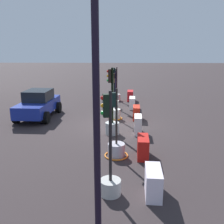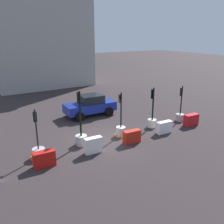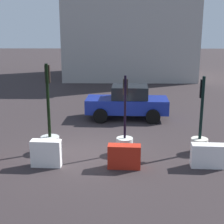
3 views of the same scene
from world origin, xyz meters
The scene contains 13 objects.
ground_plane centered at (0.00, 0.00, 0.00)m, with size 120.00×120.00×0.00m, color #302829.
traffic_light_1 centered at (-4.04, -0.14, 0.39)m, with size 0.96×0.96×2.73m.
traffic_light_2 centered at (-1.42, 0.10, 0.62)m, with size 0.69×0.69×3.30m.
traffic_light_3 centered at (1.36, -0.01, 0.48)m, with size 0.83×0.83×2.90m.
traffic_light_4 centered at (4.13, 0.10, 0.56)m, with size 0.62×0.62×2.87m.
traffic_light_5 centered at (6.80, -0.02, 0.52)m, with size 0.60×0.60×2.71m.
construction_barrier_1 centered at (-4.07, -1.20, 0.41)m, with size 1.12×0.50×0.82m.
construction_barrier_2 centered at (-1.28, -1.20, 0.46)m, with size 1.02×0.42×0.91m.
construction_barrier_3 centered at (1.32, -1.29, 0.40)m, with size 1.10×0.47×0.80m.
construction_barrier_4 centered at (4.11, -1.17, 0.40)m, with size 1.12×0.46×0.80m.
construction_barrier_5 centered at (6.76, -1.14, 0.41)m, with size 1.12×0.53×0.82m.
car_blue_estate centered at (1.60, 4.75, 0.83)m, with size 4.16×2.16×1.69m.
building_main_facade centered at (2.12, 19.61, 5.76)m, with size 11.74×8.94×11.47m.
Camera 2 is at (-7.00, -12.34, 6.46)m, focal length 39.46 mm.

